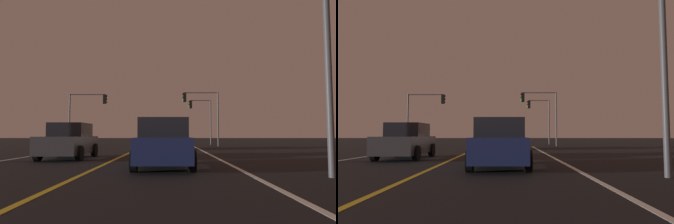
# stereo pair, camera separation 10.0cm
# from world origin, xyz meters

# --- Properties ---
(lane_edge_right) EXTENTS (0.16, 36.71, 0.01)m
(lane_edge_right) POSITION_xyz_m (4.83, 12.35, 0.00)
(lane_edge_right) COLOR silver
(lane_edge_right) RESTS_ON ground
(lane_center_divider) EXTENTS (0.16, 36.71, 0.01)m
(lane_center_divider) POSITION_xyz_m (0.00, 12.35, 0.00)
(lane_center_divider) COLOR gold
(lane_center_divider) RESTS_ON ground
(car_ahead_far) EXTENTS (2.02, 4.30, 1.70)m
(car_ahead_far) POSITION_xyz_m (2.86, 25.42, 0.82)
(car_ahead_far) COLOR black
(car_ahead_far) RESTS_ON ground
(car_oncoming) EXTENTS (2.02, 4.30, 1.70)m
(car_oncoming) POSITION_xyz_m (-2.26, 15.71, 0.82)
(car_oncoming) COLOR black
(car_oncoming) RESTS_ON ground
(car_lead_same_lane) EXTENTS (2.02, 4.30, 1.70)m
(car_lead_same_lane) POSITION_xyz_m (2.32, 11.70, 0.82)
(car_lead_same_lane) COLOR black
(car_lead_same_lane) RESTS_ON ground
(traffic_light_near_right) EXTENTS (3.54, 0.36, 5.26)m
(traffic_light_near_right) POSITION_xyz_m (5.52, 31.21, 3.94)
(traffic_light_near_right) COLOR #4C4C51
(traffic_light_near_right) RESTS_ON ground
(traffic_light_near_left) EXTENTS (3.74, 0.36, 5.09)m
(traffic_light_near_left) POSITION_xyz_m (-5.40, 31.21, 3.83)
(traffic_light_near_left) COLOR #4C4C51
(traffic_light_near_left) RESTS_ON ground
(traffic_light_far_right) EXTENTS (2.59, 0.36, 5.09)m
(traffic_light_far_right) POSITION_xyz_m (6.00, 36.71, 3.77)
(traffic_light_far_right) COLOR #4C4C51
(traffic_light_far_right) RESTS_ON ground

